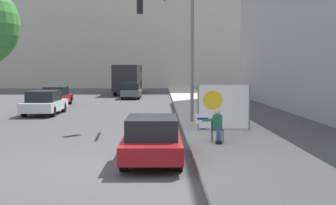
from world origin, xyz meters
TOP-DOWN VIEW (x-y plane):
  - ground_plane at (0.00, 0.00)m, footprint 160.00×160.00m
  - sidewalk_curb at (3.66, 15.00)m, footprint 3.61×90.00m
  - building_backdrop_far at (-2.00, 60.15)m, footprint 52.00×12.00m
  - seated_protester at (2.87, 3.27)m, footprint 0.99×0.77m
  - jogger_on_sidewalk at (2.69, 6.97)m, footprint 0.34×0.34m
  - protest_banner at (3.52, 6.47)m, footprint 2.23×0.06m
  - traffic_light_pole at (1.52, 9.92)m, footprint 2.80×2.57m
  - parked_car_curbside at (0.62, 0.54)m, footprint 1.70×4.29m
  - car_on_road_nearest at (-6.19, 15.18)m, footprint 1.89×4.79m
  - car_on_road_midblock at (-7.04, 22.19)m, footprint 1.73×4.39m
  - car_on_road_distant at (-1.92, 30.70)m, footprint 1.73×4.71m
  - city_bus_on_road at (-2.81, 39.35)m, footprint 2.59×11.44m

SIDE VIEW (x-z plane):
  - ground_plane at x=0.00m, z-range 0.00..0.00m
  - sidewalk_curb at x=3.66m, z-range 0.00..0.15m
  - parked_car_curbside at x=0.62m, z-range 0.01..1.36m
  - car_on_road_midblock at x=-7.04m, z-range 0.00..1.44m
  - car_on_road_nearest at x=-6.19m, z-range 0.00..1.46m
  - car_on_road_distant at x=-1.92m, z-range 0.00..1.48m
  - seated_protester at x=2.87m, z-range 0.19..1.39m
  - jogger_on_sidewalk at x=2.69m, z-range 0.16..1.78m
  - protest_banner at x=3.52m, z-range 0.21..2.14m
  - city_bus_on_road at x=-2.81m, z-range 0.24..3.45m
  - traffic_light_pole at x=1.52m, z-range 1.21..7.65m
  - building_backdrop_far at x=-2.00m, z-range 0.00..25.18m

